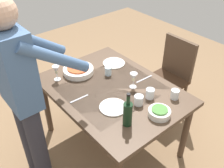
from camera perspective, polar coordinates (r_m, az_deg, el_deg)
ground_plane at (r=2.84m, az=-0.00°, el=-12.70°), size 6.00×6.00×0.00m
dining_table at (r=2.39m, az=-0.00°, el=-2.43°), size 1.31×0.97×0.72m
chair_near at (r=2.98m, az=13.03°, el=2.45°), size 0.40×0.40×0.91m
person_server at (r=2.01m, az=-19.20°, el=-1.81°), size 0.42×0.61×1.69m
wine_bottle at (r=1.93m, az=3.49°, el=-6.54°), size 0.07×0.07×0.30m
wine_glass_left at (r=2.31m, az=4.81°, el=1.40°), size 0.07×0.07×0.15m
wine_glass_right at (r=2.46m, az=-12.32°, el=2.98°), size 0.07×0.07×0.15m
water_cup_near_left at (r=2.27m, az=13.81°, el=-2.23°), size 0.07×0.07×0.09m
water_cup_near_right at (r=2.16m, az=5.96°, el=-3.60°), size 0.08×0.08×0.09m
water_cup_far_left at (r=2.24m, az=8.46°, el=-2.11°), size 0.08×0.08×0.09m
water_cup_far_right at (r=2.51m, az=-0.86°, el=2.92°), size 0.07×0.07×0.09m
serving_bowl_pasta at (r=2.56m, az=-7.49°, el=3.07°), size 0.30×0.30×0.07m
side_bowl_salad at (r=2.08m, az=10.49°, el=-6.20°), size 0.18×0.18×0.07m
dinner_plate_near at (r=2.13m, az=0.24°, el=-5.18°), size 0.23×0.23×0.01m
dinner_plate_far at (r=2.70m, az=0.41°, el=4.67°), size 0.23×0.23×0.01m
table_knife at (r=2.48m, az=7.18°, el=1.12°), size 0.02×0.20×0.00m
table_fork at (r=2.24m, az=-7.30°, el=-3.28°), size 0.02×0.18×0.00m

